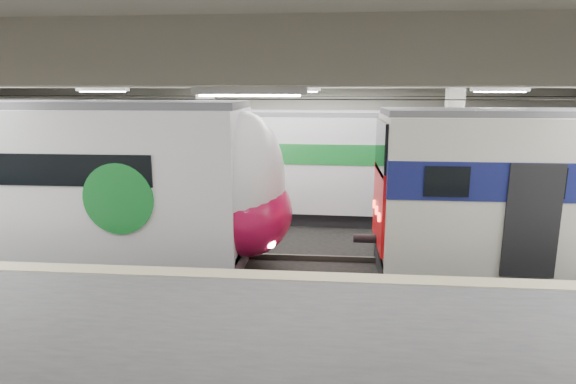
# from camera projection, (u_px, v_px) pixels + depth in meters

# --- Properties ---
(station_hall) EXTENTS (36.00, 24.00, 5.75)m
(station_hall) POSITION_uv_depth(u_px,v_px,m) (282.00, 165.00, 11.20)
(station_hall) COLOR black
(station_hall) RESTS_ON ground
(modern_emu) EXTENTS (14.52, 3.00, 4.65)m
(modern_emu) POSITION_uv_depth(u_px,v_px,m) (60.00, 185.00, 13.66)
(modern_emu) COLOR white
(modern_emu) RESTS_ON ground
(far_train) EXTENTS (12.95, 3.06, 4.15)m
(far_train) POSITION_uv_depth(u_px,v_px,m) (238.00, 163.00, 18.69)
(far_train) COLOR white
(far_train) RESTS_ON ground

